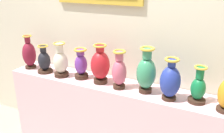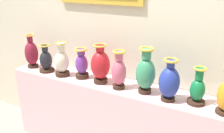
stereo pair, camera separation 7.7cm
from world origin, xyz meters
name	(u,v)px [view 2 (the right image)]	position (x,y,z in m)	size (l,w,h in m)	color
display_shelf	(112,120)	(0.00, 0.00, 0.41)	(2.28, 0.37, 0.81)	beige
back_wall	(124,19)	(0.00, 0.25, 1.41)	(4.96, 0.14, 2.80)	beige
vase_burgundy	(32,53)	(-1.02, -0.03, 0.98)	(0.15, 0.15, 0.38)	#382319
vase_onyx	(46,60)	(-0.78, -0.05, 0.94)	(0.16, 0.16, 0.30)	#382319
vase_ivory	(62,62)	(-0.56, -0.06, 0.97)	(0.15, 0.15, 0.36)	#382319
vase_violet	(82,64)	(-0.34, -0.01, 0.96)	(0.14, 0.14, 0.31)	#382319
vase_crimson	(100,65)	(-0.11, -0.03, 0.99)	(0.18, 0.18, 0.38)	#382319
vase_rose	(119,71)	(0.10, -0.06, 0.98)	(0.13, 0.13, 0.36)	#382319
vase_jade	(146,73)	(0.35, -0.03, 1.00)	(0.17, 0.17, 0.42)	#382319
vase_cobalt	(169,82)	(0.57, -0.07, 0.98)	(0.17, 0.17, 0.36)	#382319
vase_emerald	(197,89)	(0.79, -0.01, 0.94)	(0.14, 0.14, 0.31)	#382319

